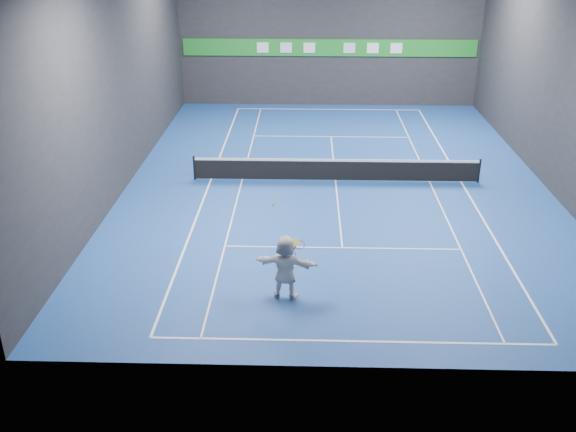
{
  "coord_description": "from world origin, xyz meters",
  "views": [
    {
      "loc": [
        -1.29,
        -26.29,
        10.29
      ],
      "look_at": [
        -1.87,
        -7.07,
        1.5
      ],
      "focal_mm": 40.0,
      "sensor_mm": 36.0,
      "label": 1
    }
  ],
  "objects_px": {
    "player": "(285,267)",
    "tennis_racket": "(298,246)",
    "tennis_ball": "(273,205)",
    "tennis_net": "(336,169)"
  },
  "relations": [
    {
      "from": "player",
      "to": "tennis_racket",
      "type": "bearing_deg",
      "value": -162.86
    },
    {
      "from": "tennis_ball",
      "to": "tennis_net",
      "type": "height_order",
      "value": "tennis_ball"
    },
    {
      "from": "player",
      "to": "tennis_ball",
      "type": "relative_size",
      "value": 31.98
    },
    {
      "from": "player",
      "to": "tennis_racket",
      "type": "relative_size",
      "value": 3.38
    },
    {
      "from": "tennis_ball",
      "to": "tennis_net",
      "type": "bearing_deg",
      "value": 76.71
    },
    {
      "from": "player",
      "to": "tennis_ball",
      "type": "distance_m",
      "value": 1.96
    },
    {
      "from": "player",
      "to": "tennis_net",
      "type": "bearing_deg",
      "value": -90.96
    },
    {
      "from": "player",
      "to": "tennis_net",
      "type": "xyz_separation_m",
      "value": [
        1.87,
        9.64,
        -0.47
      ]
    },
    {
      "from": "tennis_ball",
      "to": "tennis_racket",
      "type": "relative_size",
      "value": 0.11
    },
    {
      "from": "tennis_racket",
      "to": "player",
      "type": "bearing_deg",
      "value": -172.91
    }
  ]
}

